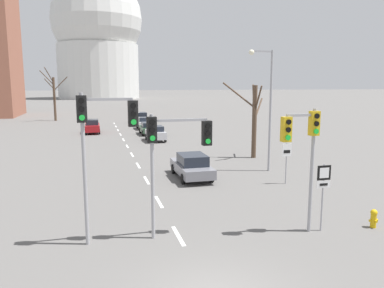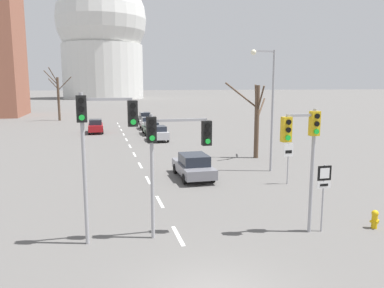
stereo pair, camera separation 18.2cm
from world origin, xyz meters
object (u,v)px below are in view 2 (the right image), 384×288
Objects in this scene: fire_hydrant at (375,218)px; sedan_far_right at (151,128)px; sedan_near_right at (145,118)px; sedan_mid_centre at (96,126)px; route_sign_post at (324,186)px; speed_limit_sign at (288,156)px; traffic_signal_near_left at (100,130)px; street_lamp_right at (269,99)px; traffic_signal_near_right at (304,140)px; sedan_near_left at (158,133)px; sedan_distant_centre at (148,123)px; traffic_signal_centre_tall at (172,144)px; sedan_far_left at (193,166)px.

fire_hydrant is 0.19× the size of sedan_far_right.
fire_hydrant is 0.18× the size of sedan_near_right.
sedan_mid_centre is at bearing -124.87° from sedan_near_right.
route_sign_post is 1.11× the size of speed_limit_sign.
sedan_far_right is at bearing 78.72° from traffic_signal_near_left.
traffic_signal_near_left reaches higher than route_sign_post.
street_lamp_right is at bearing 85.53° from speed_limit_sign.
sedan_near_left is (-1.60, 26.23, -2.97)m from traffic_signal_near_right.
route_sign_post is 0.63× the size of sedan_near_right.
sedan_near_left is (-5.03, 15.86, -4.17)m from street_lamp_right.
street_lamp_right reaches higher than sedan_far_right.
fire_hydrant is at bearing -83.08° from sedan_distant_centre.
traffic_signal_centre_tall is 1.27× the size of sedan_near_left.
route_sign_post reaches higher than sedan_near_right.
fire_hydrant is at bearing -6.89° from traffic_signal_near_left.
sedan_far_right is 5.67m from sedan_distant_centre.
sedan_far_left reaches higher than fire_hydrant.
sedan_near_right is (-1.63, 45.29, -1.07)m from route_sign_post.
street_lamp_right reaches higher than speed_limit_sign.
traffic_signal_centre_tall is 12.76m from street_lamp_right.
sedan_far_right is (0.36, 21.85, -0.02)m from sedan_far_left.
speed_limit_sign is at bearing 65.51° from traffic_signal_near_right.
traffic_signal_near_right is 2.00× the size of speed_limit_sign.
fire_hydrant is (8.33, -1.26, -3.26)m from traffic_signal_centre_tall.
speed_limit_sign is at bearing -76.13° from sedan_near_left.
route_sign_post is at bearing -3.96° from traffic_signal_near_right.
street_lamp_right is (0.17, 10.69, 4.56)m from fire_hydrant.
traffic_signal_near_left reaches higher than sedan_far_left.
fire_hydrant is at bearing -5.47° from traffic_signal_near_right.
sedan_near_left is at bearing -92.69° from sedan_near_right.
sedan_distant_centre is at bearing 80.00° from traffic_signal_near_left.
sedan_near_right is at bearing 84.37° from traffic_signal_centre_tall.
sedan_mid_centre is (-11.35, 34.94, 0.43)m from fire_hydrant.
traffic_signal_near_left is 1.17× the size of traffic_signal_centre_tall.
traffic_signal_near_left is at bearing -101.28° from sedan_far_right.
traffic_signal_near_right is at bearing -87.12° from sedan_far_right.
sedan_near_right is 7.95m from sedan_distant_centre.
sedan_far_left is (-5.11, 2.84, -0.91)m from speed_limit_sign.
traffic_signal_centre_tall is at bearing -95.63° from sedan_near_right.
fire_hydrant is (2.33, -0.25, -1.49)m from route_sign_post.
street_lamp_right is 2.14× the size of sedan_near_left.
sedan_near_left is at bearing 88.78° from sedan_far_left.
sedan_near_left is at bearing -52.31° from sedan_mid_centre.
traffic_signal_near_left reaches higher than traffic_signal_centre_tall.
speed_limit_sign is 0.31× the size of street_lamp_right.
route_sign_post reaches higher than sedan_mid_centre.
speed_limit_sign is (10.86, 5.93, -2.60)m from traffic_signal_near_left.
traffic_signal_near_left is (-7.70, 1.01, 0.51)m from traffic_signal_near_right.
sedan_far_right is (3.48, 30.69, -2.92)m from traffic_signal_centre_tall.
sedan_far_left is at bearing 150.92° from speed_limit_sign.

